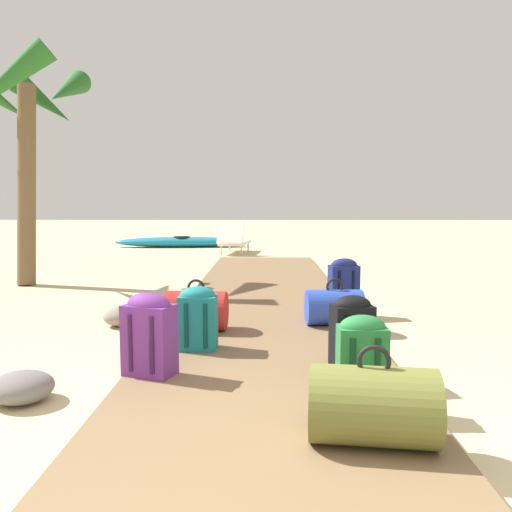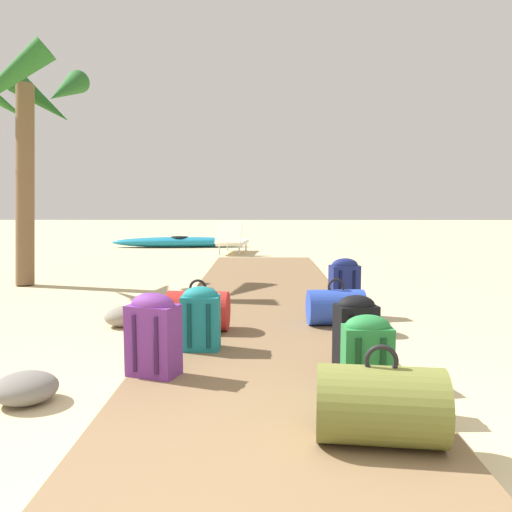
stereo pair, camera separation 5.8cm
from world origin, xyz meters
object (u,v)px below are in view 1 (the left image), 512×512
object	(u,v)px
backpack_black	(352,332)
kayak	(182,242)
duffel_bag_olive	(373,405)
palm_tree_near_left	(15,110)
backpack_teal	(198,316)
duffel_bag_red	(196,310)
backpack_navy	(344,283)
backpack_purple	(149,332)
duffel_bag_blue	(334,307)
backpack_green	(362,356)
lounge_chair	(234,240)

from	to	relation	value
backpack_black	kayak	size ratio (longest dim) A/B	0.15
duffel_bag_olive	palm_tree_near_left	bearing A→B (deg)	128.60
backpack_teal	kayak	world-z (taller)	backpack_teal
backpack_teal	kayak	size ratio (longest dim) A/B	0.14
duffel_bag_red	palm_tree_near_left	world-z (taller)	palm_tree_near_left
backpack_navy	backpack_purple	bearing A→B (deg)	-126.73
duffel_bag_blue	duffel_bag_olive	xyz separation A→B (m)	(-0.13, -2.46, 0.02)
backpack_purple	palm_tree_near_left	size ratio (longest dim) A/B	0.16
backpack_purple	palm_tree_near_left	xyz separation A→B (m)	(-2.92, 4.32, 2.22)
duffel_bag_red	kayak	world-z (taller)	duffel_bag_red
backpack_purple	backpack_teal	world-z (taller)	backpack_purple
duffel_bag_olive	backpack_green	xyz separation A→B (m)	(0.05, 0.57, 0.08)
duffel_bag_blue	duffel_bag_olive	bearing A→B (deg)	-93.09
backpack_green	lounge_chair	distance (m)	9.61
duffel_bag_red	duffel_bag_olive	distance (m)	2.52
backpack_black	kayak	distance (m)	11.15
palm_tree_near_left	duffel_bag_olive	bearing A→B (deg)	-51.40
backpack_navy	backpack_black	size ratio (longest dim) A/B	1.04
palm_tree_near_left	backpack_purple	bearing A→B (deg)	-55.94
duffel_bag_red	kayak	bearing A→B (deg)	100.05
backpack_green	kayak	distance (m)	11.61
backpack_purple	lounge_chair	bearing A→B (deg)	89.94
duffel_bag_blue	backpack_purple	bearing A→B (deg)	-134.49
backpack_navy	backpack_black	distance (m)	2.15
backpack_black	palm_tree_near_left	size ratio (longest dim) A/B	0.16
backpack_teal	duffel_bag_blue	bearing A→B (deg)	35.24
lounge_chair	duffel_bag_blue	bearing A→B (deg)	-79.32
duffel_bag_red	backpack_green	distance (m)	2.06
backpack_purple	backpack_green	world-z (taller)	backpack_purple
backpack_purple	duffel_bag_red	bearing A→B (deg)	83.14
duffel_bag_blue	backpack_teal	xyz separation A→B (m)	(-1.20, -0.85, 0.10)
duffel_bag_blue	lounge_chair	xyz separation A→B (m)	(-1.44, 7.62, 0.08)
duffel_bag_blue	palm_tree_near_left	distance (m)	5.71
backpack_purple	palm_tree_near_left	world-z (taller)	palm_tree_near_left
backpack_black	backpack_navy	bearing A→B (deg)	83.06
duffel_bag_olive	backpack_black	world-z (taller)	backpack_black
palm_tree_near_left	kayak	world-z (taller)	palm_tree_near_left
backpack_navy	kayak	size ratio (longest dim) A/B	0.15
duffel_bag_blue	kayak	distance (m)	9.82
backpack_teal	backpack_purple	bearing A→B (deg)	-111.63
backpack_purple	backpack_green	bearing A→B (deg)	-17.04
duffel_bag_olive	palm_tree_near_left	distance (m)	7.17
backpack_purple	kayak	size ratio (longest dim) A/B	0.15
backpack_green	backpack_black	xyz separation A→B (m)	(0.02, 0.49, 0.01)
backpack_navy	palm_tree_near_left	xyz separation A→B (m)	(-4.56, 2.11, 2.23)
lounge_chair	backpack_navy	bearing A→B (deg)	-76.66
kayak	lounge_chair	bearing A→B (deg)	-48.01
backpack_black	backpack_green	bearing A→B (deg)	-92.43
backpack_teal	duffel_bag_olive	bearing A→B (deg)	-56.50
duffel_bag_blue	lounge_chair	distance (m)	7.75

